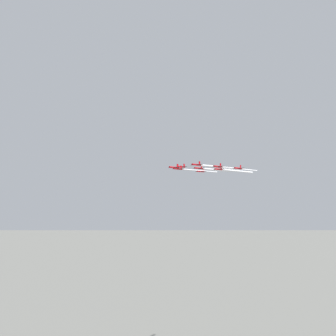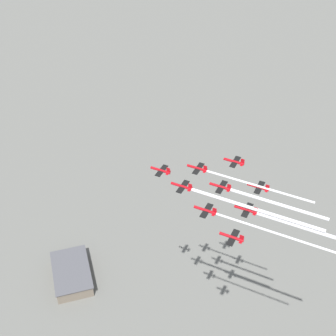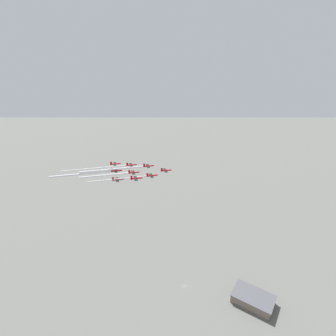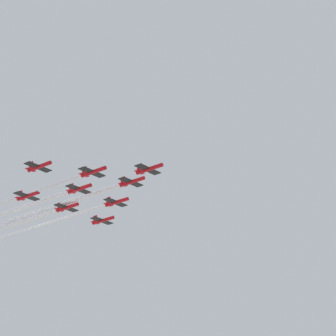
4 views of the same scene
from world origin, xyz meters
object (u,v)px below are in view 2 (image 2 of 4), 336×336
(jet_2, at_px, (198,168))
(jet_6, at_px, (232,237))
(jet_4, at_px, (221,187))
(jet_8, at_px, (259,187))
(jet_0, at_px, (161,170))
(jet_5, at_px, (235,162))
(hangar, at_px, (72,274))
(jet_1, at_px, (182,186))
(jet_3, at_px, (206,210))
(jet_7, at_px, (247,210))

(jet_2, relative_size, jet_6, 1.00)
(jet_4, distance_m, jet_8, 13.90)
(jet_0, bearing_deg, jet_5, -59.53)
(hangar, height_order, jet_1, jet_1)
(jet_3, bearing_deg, jet_6, -120.47)
(jet_3, height_order, jet_7, jet_3)
(jet_0, bearing_deg, jet_1, -120.47)
(hangar, distance_m, jet_2, 155.12)
(jet_3, height_order, jet_6, jet_3)
(jet_5, height_order, jet_6, jet_5)
(jet_2, bearing_deg, jet_4, -120.47)
(jet_1, relative_size, jet_4, 1.00)
(jet_5, bearing_deg, jet_3, 180.00)
(hangar, bearing_deg, jet_8, -140.81)
(jet_6, bearing_deg, jet_3, 59.53)
(hangar, height_order, jet_8, jet_8)
(jet_7, bearing_deg, jet_6, 180.00)
(hangar, distance_m, jet_4, 163.59)
(jet_6, relative_size, jet_7, 1.00)
(jet_1, bearing_deg, jet_3, -120.47)
(hangar, distance_m, jet_6, 174.99)
(jet_5, relative_size, jet_6, 1.00)
(jet_1, height_order, jet_4, jet_1)
(jet_4, height_order, jet_6, jet_4)
(jet_5, distance_m, jet_7, 24.31)
(jet_4, height_order, jet_8, jet_4)
(hangar, bearing_deg, jet_1, -151.52)
(jet_0, relative_size, jet_7, 1.00)
(jet_1, distance_m, jet_5, 24.23)
(jet_3, xyz_separation_m, jet_8, (7.43, -23.06, -1.48))
(jet_4, bearing_deg, jet_0, 90.00)
(jet_6, bearing_deg, jet_4, 29.54)
(jet_1, bearing_deg, jet_8, -59.53)
(hangar, relative_size, jet_7, 5.22)
(jet_6, bearing_deg, jet_2, 40.36)
(jet_0, distance_m, jet_1, 13.99)
(hangar, xyz_separation_m, jet_7, (-98.09, -62.02, 126.93))
(jet_3, bearing_deg, jet_1, 59.53)
(jet_2, xyz_separation_m, jet_7, (-26.51, -8.07, 0.33))
(hangar, xyz_separation_m, jet_4, (-84.84, -57.98, 127.29))
(jet_2, height_order, jet_5, jet_5)
(jet_1, distance_m, jet_8, 27.80)
(jet_2, relative_size, jet_4, 1.00)
(jet_0, bearing_deg, jet_7, -101.09)
(jet_2, distance_m, jet_6, 36.88)
(jet_2, relative_size, jet_8, 1.00)
(jet_6, bearing_deg, jet_7, -0.00)
(jet_2, bearing_deg, jet_7, -120.47)
(jet_6, height_order, jet_7, jet_7)
(hangar, relative_size, jet_8, 5.22)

